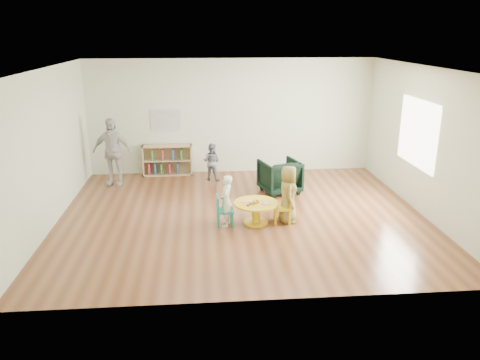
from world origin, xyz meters
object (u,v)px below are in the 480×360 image
at_px(kid_chair_left, 223,209).
at_px(kid_chair_right, 285,206).
at_px(child_left, 226,201).
at_px(bookshelf, 167,160).
at_px(armchair, 280,176).
at_px(child_right, 288,194).
at_px(toddler, 212,162).
at_px(adult_caretaker, 112,152).
at_px(activity_table, 256,209).

xyz_separation_m(kid_chair_left, kid_chair_right, (1.15, 0.03, 0.01)).
relative_size(kid_chair_left, child_left, 0.60).
xyz_separation_m(bookshelf, armchair, (2.56, -1.56, 0.00)).
bearing_deg(child_right, armchair, 0.53).
xyz_separation_m(child_left, toddler, (-0.19, 2.79, -0.03)).
relative_size(bookshelf, adult_caretaker, 0.77).
xyz_separation_m(activity_table, kid_chair_left, (-0.62, -0.03, 0.02)).
bearing_deg(child_left, adult_caretaker, -126.96).
relative_size(kid_chair_left, adult_caretaker, 0.37).
relative_size(activity_table, child_left, 0.86).
distance_m(kid_chair_left, adult_caretaker, 3.60).
distance_m(kid_chair_right, child_right, 0.24).
xyz_separation_m(kid_chair_right, toddler, (-1.28, 2.74, 0.13)).
xyz_separation_m(armchair, toddler, (-1.47, 1.03, 0.08)).
bearing_deg(adult_caretaker, kid_chair_left, -37.64).
height_order(kid_chair_left, kid_chair_right, kid_chair_right).
relative_size(kid_chair_right, armchair, 0.74).
height_order(activity_table, bookshelf, bookshelf).
relative_size(kid_chair_right, toddler, 0.67).
bearing_deg(armchair, child_left, 37.82).
height_order(kid_chair_right, bookshelf, bookshelf).
xyz_separation_m(activity_table, bookshelf, (-1.83, 3.26, 0.08)).
distance_m(kid_chair_right, adult_caretaker, 4.43).
xyz_separation_m(activity_table, child_right, (0.60, 0.03, 0.26)).
bearing_deg(child_left, toddler, -165.92).
height_order(kid_chair_left, armchair, armchair).
relative_size(bookshelf, child_right, 1.10).
bearing_deg(toddler, child_left, 116.87).
xyz_separation_m(child_right, toddler, (-1.34, 2.71, -0.10)).
height_order(activity_table, toddler, toddler).
bearing_deg(adult_caretaker, toddler, 13.54).
distance_m(bookshelf, adult_caretaker, 1.42).
relative_size(kid_chair_left, armchair, 0.72).
relative_size(kid_chair_right, bookshelf, 0.50).
relative_size(activity_table, bookshelf, 0.69).
bearing_deg(bookshelf, activity_table, -60.68).
relative_size(bookshelf, child_left, 1.25).
bearing_deg(toddler, kid_chair_left, 115.55).
height_order(kid_chair_right, adult_caretaker, adult_caretaker).
bearing_deg(child_right, kid_chair_right, 123.43).
relative_size(child_right, adult_caretaker, 0.70).
height_order(kid_chair_left, bookshelf, bookshelf).
relative_size(kid_chair_left, toddler, 0.65).
relative_size(child_right, toddler, 1.21).
bearing_deg(child_right, activity_table, 98.12).
bearing_deg(activity_table, armchair, 67.04).
height_order(armchair, toddler, toddler).
xyz_separation_m(bookshelf, child_right, (2.43, -3.23, 0.18)).
bearing_deg(kid_chair_right, bookshelf, 40.59).
bearing_deg(child_left, armchair, 154.15).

